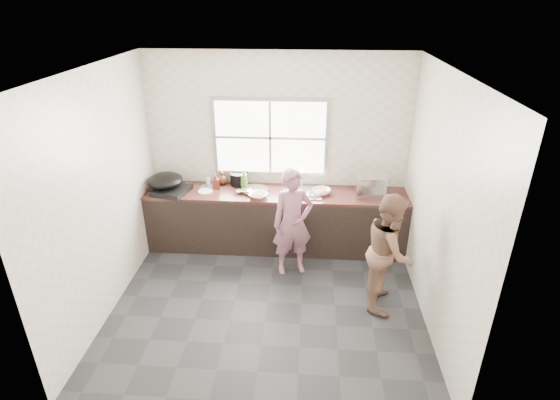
# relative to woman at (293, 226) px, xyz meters

# --- Properties ---
(floor) EXTENTS (3.60, 3.20, 0.01)m
(floor) POSITION_rel_woman_xyz_m (-0.26, -0.70, -0.67)
(floor) COLOR #28282A
(floor) RESTS_ON ground
(ceiling) EXTENTS (3.60, 3.20, 0.01)m
(ceiling) POSITION_rel_woman_xyz_m (-0.26, -0.70, 2.04)
(ceiling) COLOR silver
(ceiling) RESTS_ON wall_back
(wall_back) EXTENTS (3.60, 0.01, 2.70)m
(wall_back) POSITION_rel_woman_xyz_m (-0.26, 0.91, 0.68)
(wall_back) COLOR beige
(wall_back) RESTS_ON ground
(wall_left) EXTENTS (0.01, 3.20, 2.70)m
(wall_left) POSITION_rel_woman_xyz_m (-2.06, -0.70, 0.68)
(wall_left) COLOR silver
(wall_left) RESTS_ON ground
(wall_right) EXTENTS (0.01, 3.20, 2.70)m
(wall_right) POSITION_rel_woman_xyz_m (1.55, -0.70, 0.68)
(wall_right) COLOR beige
(wall_right) RESTS_ON ground
(wall_front) EXTENTS (3.60, 0.01, 2.70)m
(wall_front) POSITION_rel_woman_xyz_m (-0.26, -2.30, 0.68)
(wall_front) COLOR beige
(wall_front) RESTS_ON ground
(cabinet) EXTENTS (3.60, 0.62, 0.82)m
(cabinet) POSITION_rel_woman_xyz_m (-0.26, 0.59, -0.26)
(cabinet) COLOR black
(cabinet) RESTS_ON floor
(countertop) EXTENTS (3.60, 0.64, 0.04)m
(countertop) POSITION_rel_woman_xyz_m (-0.26, 0.59, 0.17)
(countertop) COLOR #3D1E19
(countertop) RESTS_ON cabinet
(sink) EXTENTS (0.55, 0.45, 0.02)m
(sink) POSITION_rel_woman_xyz_m (0.09, 0.59, 0.20)
(sink) COLOR silver
(sink) RESTS_ON countertop
(faucet) EXTENTS (0.02, 0.02, 0.30)m
(faucet) POSITION_rel_woman_xyz_m (0.09, 0.79, 0.34)
(faucet) COLOR silver
(faucet) RESTS_ON countertop
(window_frame) EXTENTS (1.60, 0.05, 1.10)m
(window_frame) POSITION_rel_woman_xyz_m (-0.36, 0.89, 0.88)
(window_frame) COLOR #9EA0A5
(window_frame) RESTS_ON wall_back
(window_glazing) EXTENTS (1.50, 0.01, 1.00)m
(window_glazing) POSITION_rel_woman_xyz_m (-0.36, 0.87, 0.88)
(window_glazing) COLOR white
(window_glazing) RESTS_ON window_frame
(woman) EXTENTS (0.56, 0.45, 1.33)m
(woman) POSITION_rel_woman_xyz_m (0.00, 0.00, 0.00)
(woman) COLOR #A46277
(woman) RESTS_ON floor
(person_side) EXTENTS (0.65, 0.77, 1.41)m
(person_side) POSITION_rel_woman_xyz_m (1.13, -0.58, 0.04)
(person_side) COLOR brown
(person_side) RESTS_ON floor
(cutting_board) EXTENTS (0.48, 0.48, 0.04)m
(cutting_board) POSITION_rel_woman_xyz_m (-0.55, 0.60, 0.21)
(cutting_board) COLOR black
(cutting_board) RESTS_ON countertop
(cleaver) EXTENTS (0.22, 0.13, 0.01)m
(cleaver) POSITION_rel_woman_xyz_m (-0.69, 0.53, 0.24)
(cleaver) COLOR #ADAFB4
(cleaver) RESTS_ON cutting_board
(bowl_mince) EXTENTS (0.31, 0.31, 0.06)m
(bowl_mince) POSITION_rel_woman_xyz_m (-0.48, 0.41, 0.22)
(bowl_mince) COLOR white
(bowl_mince) RESTS_ON countertop
(bowl_crabs) EXTENTS (0.20, 0.20, 0.06)m
(bowl_crabs) POSITION_rel_woman_xyz_m (0.37, 0.58, 0.22)
(bowl_crabs) COLOR white
(bowl_crabs) RESTS_ON countertop
(bowl_held) EXTENTS (0.23, 0.23, 0.06)m
(bowl_held) POSITION_rel_woman_xyz_m (0.27, 0.50, 0.22)
(bowl_held) COLOR silver
(bowl_held) RESTS_ON countertop
(black_pot) EXTENTS (0.32, 0.32, 0.18)m
(black_pot) POSITION_rel_woman_xyz_m (-0.81, 0.82, 0.28)
(black_pot) COLOR black
(black_pot) RESTS_ON countertop
(plate_food) EXTENTS (0.25, 0.25, 0.02)m
(plate_food) POSITION_rel_woman_xyz_m (-1.23, 0.54, 0.20)
(plate_food) COLOR white
(plate_food) RESTS_ON countertop
(bottle_green) EXTENTS (0.14, 0.14, 0.27)m
(bottle_green) POSITION_rel_woman_xyz_m (-0.72, 0.73, 0.33)
(bottle_green) COLOR #4B872C
(bottle_green) RESTS_ON countertop
(bottle_brown_tall) EXTENTS (0.11, 0.11, 0.20)m
(bottle_brown_tall) POSITION_rel_woman_xyz_m (-1.11, 0.67, 0.29)
(bottle_brown_tall) COLOR #4A1D12
(bottle_brown_tall) RESTS_ON countertop
(bottle_brown_short) EXTENTS (0.17, 0.17, 0.17)m
(bottle_brown_short) POSITION_rel_woman_xyz_m (-1.04, 0.82, 0.28)
(bottle_brown_short) COLOR #432610
(bottle_brown_short) RESTS_ON countertop
(glass_jar) EXTENTS (0.08, 0.08, 0.09)m
(glass_jar) POSITION_rel_woman_xyz_m (-1.25, 0.82, 0.24)
(glass_jar) COLOR white
(glass_jar) RESTS_ON countertop
(burner) EXTENTS (0.53, 0.53, 0.07)m
(burner) POSITION_rel_woman_xyz_m (-1.69, 0.48, 0.23)
(burner) COLOR black
(burner) RESTS_ON countertop
(wok) EXTENTS (0.50, 0.50, 0.18)m
(wok) POSITION_rel_woman_xyz_m (-1.78, 0.55, 0.34)
(wok) COLOR black
(wok) RESTS_ON burner
(dish_rack) EXTENTS (0.40, 0.29, 0.29)m
(dish_rack) POSITION_rel_woman_xyz_m (1.01, 0.56, 0.34)
(dish_rack) COLOR silver
(dish_rack) RESTS_ON countertop
(pot_lid_left) EXTENTS (0.27, 0.27, 0.01)m
(pot_lid_left) POSITION_rel_woman_xyz_m (-1.57, 0.69, 0.20)
(pot_lid_left) COLOR silver
(pot_lid_left) RESTS_ON countertop
(pot_lid_right) EXTENTS (0.33, 0.33, 0.01)m
(pot_lid_right) POSITION_rel_woman_xyz_m (-1.22, 0.67, 0.20)
(pot_lid_right) COLOR #B1B2B8
(pot_lid_right) RESTS_ON countertop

